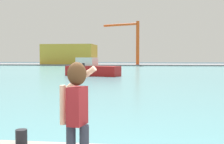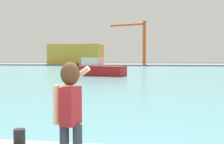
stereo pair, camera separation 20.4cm
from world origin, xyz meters
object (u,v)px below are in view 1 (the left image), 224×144
at_px(harbor_bollard, 21,137).
at_px(warehouse_left, 70,54).
at_px(boat_moored, 92,69).
at_px(person_photographer, 77,108).
at_px(port_crane, 132,37).

height_order(harbor_bollard, warehouse_left, warehouse_left).
bearing_deg(warehouse_left, harbor_bollard, -74.81).
bearing_deg(harbor_bollard, boat_moored, 99.03).
xyz_separation_m(person_photographer, boat_moored, (-6.78, 34.28, -0.79)).
distance_m(harbor_bollard, port_crane, 83.89).
bearing_deg(port_crane, warehouse_left, 169.80).
bearing_deg(boat_moored, port_crane, 103.99).
distance_m(boat_moored, warehouse_left, 57.57).
distance_m(person_photographer, harbor_bollard, 2.39).
bearing_deg(warehouse_left, boat_moored, -71.26).
distance_m(person_photographer, port_crane, 85.41).
xyz_separation_m(person_photographer, harbor_bollard, (-1.58, 1.54, -0.91)).
xyz_separation_m(person_photographer, warehouse_left, (-25.26, 88.74, 1.90)).
xyz_separation_m(harbor_bollard, port_crane, (-2.91, 83.46, 7.95)).
bearing_deg(person_photographer, port_crane, 13.71).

